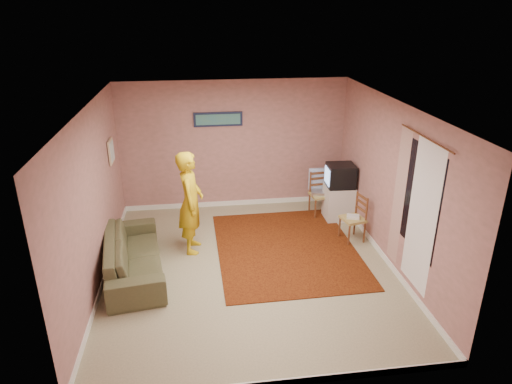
{
  "coord_description": "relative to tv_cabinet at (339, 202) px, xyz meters",
  "views": [
    {
      "loc": [
        -0.74,
        -6.26,
        3.91
      ],
      "look_at": [
        0.19,
        0.6,
        1.06
      ],
      "focal_mm": 32.0,
      "sensor_mm": 36.0,
      "label": 1
    }
  ],
  "objects": [
    {
      "name": "dvd_player",
      "position": [
        -0.3,
        0.23,
        0.13
      ],
      "size": [
        0.42,
        0.34,
        0.07
      ],
      "primitive_type": "cube",
      "rotation": [
        0.0,
        0.0,
        -0.18
      ],
      "color": "silver",
      "rests_on": "chair_a"
    },
    {
      "name": "picture_left",
      "position": [
        -4.17,
        0.01,
        1.21
      ],
      "size": [
        0.04,
        0.38,
        0.42
      ],
      "color": "#D0B58F",
      "rests_on": "wall_left"
    },
    {
      "name": "baseboard_right",
      "position": [
        0.29,
        -1.59,
        -0.29
      ],
      "size": [
        0.02,
        5.0,
        0.1
      ],
      "primitive_type": "cube",
      "color": "white",
      "rests_on": "ground"
    },
    {
      "name": "curtain_floral",
      "position": [
        0.26,
        -1.94,
        0.91
      ],
      "size": [
        0.01,
        0.35,
        2.1
      ],
      "primitive_type": "cube",
      "color": "beige",
      "rests_on": "wall_right"
    },
    {
      "name": "picture_back",
      "position": [
        -2.25,
        0.88,
        1.51
      ],
      "size": [
        0.95,
        0.04,
        0.28
      ],
      "color": "#141B37",
      "rests_on": "wall_back"
    },
    {
      "name": "chair_b",
      "position": [
        -0.02,
        -0.9,
        0.18
      ],
      "size": [
        0.44,
        0.45,
        0.46
      ],
      "rotation": [
        0.0,
        0.0,
        -1.36
      ],
      "color": "tan",
      "rests_on": "ground"
    },
    {
      "name": "person",
      "position": [
        -2.84,
        -0.86,
        0.54
      ],
      "size": [
        0.48,
        0.68,
        1.76
      ],
      "primitive_type": "imported",
      "rotation": [
        0.0,
        0.0,
        1.48
      ],
      "color": "gold",
      "rests_on": "ground"
    },
    {
      "name": "window",
      "position": [
        0.29,
        -2.49,
        1.11
      ],
      "size": [
        0.01,
        1.1,
        1.5
      ],
      "primitive_type": "cube",
      "color": "black",
      "rests_on": "wall_right"
    },
    {
      "name": "wall_left",
      "position": [
        -4.2,
        -1.59,
        0.96
      ],
      "size": [
        0.02,
        5.0,
        2.6
      ],
      "primitive_type": "cube",
      "color": "tan",
      "rests_on": "ground"
    },
    {
      "name": "wall_front",
      "position": [
        -1.95,
        -4.09,
        0.96
      ],
      "size": [
        4.5,
        0.02,
        2.6
      ],
      "primitive_type": "cube",
      "color": "tan",
      "rests_on": "ground"
    },
    {
      "name": "ceiling",
      "position": [
        -1.95,
        -1.59,
        2.26
      ],
      "size": [
        4.5,
        5.0,
        0.02
      ],
      "primitive_type": "cube",
      "color": "silver",
      "rests_on": "wall_back"
    },
    {
      "name": "baseboard_left",
      "position": [
        -4.19,
        -1.59,
        -0.29
      ],
      "size": [
        0.02,
        5.0,
        0.1
      ],
      "primitive_type": "cube",
      "color": "white",
      "rests_on": "ground"
    },
    {
      "name": "wall_right",
      "position": [
        0.3,
        -1.59,
        0.96
      ],
      "size": [
        0.02,
        5.0,
        2.6
      ],
      "primitive_type": "cube",
      "color": "tan",
      "rests_on": "ground"
    },
    {
      "name": "sofa",
      "position": [
        -3.75,
        -1.49,
        -0.03
      ],
      "size": [
        1.11,
        2.2,
        0.61
      ],
      "primitive_type": "imported",
      "rotation": [
        0.0,
        0.0,
        1.71
      ],
      "color": "#4C492E",
      "rests_on": "ground"
    },
    {
      "name": "chair_a",
      "position": [
        -0.3,
        0.23,
        0.19
      ],
      "size": [
        0.44,
        0.42,
        0.47
      ],
      "rotation": [
        0.0,
        0.0,
        0.14
      ],
      "color": "tan",
      "rests_on": "ground"
    },
    {
      "name": "baseboard_front",
      "position": [
        -1.95,
        -4.08,
        -0.29
      ],
      "size": [
        4.5,
        0.02,
        0.1
      ],
      "primitive_type": "cube",
      "color": "white",
      "rests_on": "ground"
    },
    {
      "name": "tv_cabinet",
      "position": [
        0.0,
        0.0,
        0.0
      ],
      "size": [
        0.53,
        0.48,
        0.68
      ],
      "primitive_type": "cube",
      "color": "silver",
      "rests_on": "ground"
    },
    {
      "name": "ground",
      "position": [
        -1.95,
        -1.59,
        -0.34
      ],
      "size": [
        5.0,
        5.0,
        0.0
      ],
      "primitive_type": "plane",
      "color": "tan",
      "rests_on": "ground"
    },
    {
      "name": "curtain_sheer",
      "position": [
        0.28,
        -2.64,
        0.91
      ],
      "size": [
        0.01,
        0.75,
        2.1
      ],
      "primitive_type": "cube",
      "color": "white",
      "rests_on": "wall_right"
    },
    {
      "name": "blue_throw",
      "position": [
        -0.3,
        0.42,
        0.36
      ],
      "size": [
        0.41,
        0.05,
        0.44
      ],
      "primitive_type": "cube",
      "color": "#88A0DF",
      "rests_on": "chair_a"
    },
    {
      "name": "curtain_rod",
      "position": [
        0.25,
        -2.49,
        1.98
      ],
      "size": [
        0.02,
        1.4,
        0.02
      ],
      "primitive_type": "cylinder",
      "rotation": [
        1.57,
        0.0,
        0.0
      ],
      "color": "brown",
      "rests_on": "wall_right"
    },
    {
      "name": "wall_back",
      "position": [
        -1.95,
        0.91,
        0.96
      ],
      "size": [
        4.5,
        0.02,
        2.6
      ],
      "primitive_type": "cube",
      "color": "tan",
      "rests_on": "ground"
    },
    {
      "name": "baseboard_back",
      "position": [
        -1.95,
        0.9,
        -0.29
      ],
      "size": [
        4.5,
        0.02,
        0.1
      ],
      "primitive_type": "cube",
      "color": "white",
      "rests_on": "ground"
    },
    {
      "name": "area_rug",
      "position": [
        -1.25,
        -1.08,
        -0.33
      ],
      "size": [
        2.39,
        2.97,
        0.02
      ],
      "primitive_type": "cube",
      "rotation": [
        0.0,
        0.0,
        0.01
      ],
      "color": "black",
      "rests_on": "ground"
    },
    {
      "name": "game_console",
      "position": [
        -0.02,
        -0.9,
        0.12
      ],
      "size": [
        0.25,
        0.22,
        0.04
      ],
      "primitive_type": "cube",
      "rotation": [
        0.0,
        0.0,
        -0.33
      ],
      "color": "white",
      "rests_on": "chair_b"
    },
    {
      "name": "crt_tv",
      "position": [
        -0.01,
        0.0,
        0.56
      ],
      "size": [
        0.54,
        0.48,
        0.44
      ],
      "rotation": [
        0.0,
        0.0,
        -0.05
      ],
      "color": "black",
      "rests_on": "tv_cabinet"
    }
  ]
}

